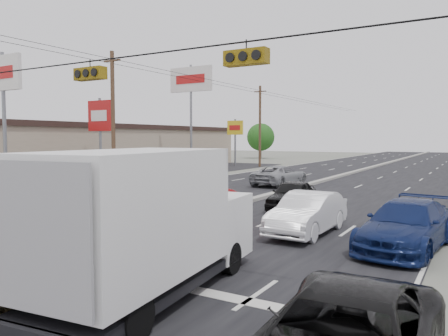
{
  "coord_description": "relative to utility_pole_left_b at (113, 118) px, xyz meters",
  "views": [
    {
      "loc": [
        11.15,
        -8.88,
        3.64
      ],
      "look_at": [
        0.68,
        8.88,
        2.2
      ],
      "focal_mm": 35.0,
      "sensor_mm": 36.0,
      "label": 1
    }
  ],
  "objects": [
    {
      "name": "pole_sign_near",
      "position": [
        -2.5,
        -7.0,
        1.91
      ],
      "size": [
        3.5,
        0.25,
        9.0
      ],
      "color": "slate",
      "rests_on": "ground"
    },
    {
      "name": "queue_car_a",
      "position": [
        15.5,
        -3.26,
        -4.37
      ],
      "size": [
        2.1,
        4.44,
        1.47
      ],
      "primitive_type": "imported",
      "rotation": [
        0.0,
        0.0,
        0.09
      ],
      "color": "black",
      "rests_on": "ground"
    },
    {
      "name": "tree_left_far",
      "position": [
        -9.5,
        45.0,
        -1.39
      ],
      "size": [
        4.8,
        4.8,
        6.12
      ],
      "color": "#382619",
      "rests_on": "ground"
    },
    {
      "name": "center_median",
      "position": [
        12.5,
        15.0,
        -5.01
      ],
      "size": [
        0.5,
        160.0,
        0.2
      ],
      "primitive_type": "cube",
      "color": "gray",
      "rests_on": "ground"
    },
    {
      "name": "oncoming_far",
      "position": [
        10.6,
        6.59,
        -4.35
      ],
      "size": [
        3.02,
        5.65,
        1.51
      ],
      "primitive_type": "imported",
      "rotation": [
        0.0,
        0.0,
        3.05
      ],
      "color": "gray",
      "rests_on": "ground"
    },
    {
      "name": "queue_car_b",
      "position": [
        18.09,
        -8.23,
        -4.33
      ],
      "size": [
        1.77,
        4.75,
        1.55
      ],
      "primitive_type": "imported",
      "rotation": [
        0.0,
        0.0,
        -0.03
      ],
      "color": "white",
      "rests_on": "ground"
    },
    {
      "name": "utility_pole_left_c",
      "position": [
        0.0,
        25.0,
        0.0
      ],
      "size": [
        1.6,
        0.3,
        10.0
      ],
      "color": "#422D1E",
      "rests_on": "ground"
    },
    {
      "name": "road_surface",
      "position": [
        12.5,
        15.0,
        -5.11
      ],
      "size": [
        20.0,
        160.0,
        0.02
      ],
      "primitive_type": "cube",
      "color": "black",
      "rests_on": "ground"
    },
    {
      "name": "pole_sign_billboard",
      "position": [
        -2.0,
        13.0,
        3.76
      ],
      "size": [
        5.0,
        0.25,
        11.0
      ],
      "color": "slate",
      "rests_on": "ground"
    },
    {
      "name": "tan_sedan",
      "position": [
        15.5,
        -17.28,
        -4.27
      ],
      "size": [
        2.86,
        5.98,
        1.68
      ],
      "primitive_type": "imported",
      "rotation": [
        0.0,
        0.0,
        -0.09
      ],
      "color": "olive",
      "rests_on": "ground"
    },
    {
      "name": "box_truck",
      "position": [
        17.25,
        -16.35,
        -3.38
      ],
      "size": [
        3.01,
        6.85,
        3.37
      ],
      "rotation": [
        0.0,
        0.0,
        0.11
      ],
      "color": "black",
      "rests_on": "ground"
    },
    {
      "name": "pole_sign_far",
      "position": [
        -3.5,
        25.0,
        -0.7
      ],
      "size": [
        2.2,
        0.25,
        6.0
      ],
      "color": "slate",
      "rests_on": "ground"
    },
    {
      "name": "oncoming_near",
      "position": [
        7.25,
        -1.95,
        -4.33
      ],
      "size": [
        2.38,
        5.44,
        1.55
      ],
      "primitive_type": "imported",
      "rotation": [
        0.0,
        0.0,
        3.1
      ],
      "color": "black",
      "rests_on": "ground"
    },
    {
      "name": "pole_sign_mid",
      "position": [
        -4.5,
        3.0,
        0.01
      ],
      "size": [
        2.6,
        0.25,
        7.0
      ],
      "color": "slate",
      "rests_on": "ground"
    },
    {
      "name": "queue_car_d",
      "position": [
        21.65,
        -8.82,
        -4.32
      ],
      "size": [
        2.84,
        5.63,
        1.57
      ],
      "primitive_type": "imported",
      "rotation": [
        0.0,
        0.0,
        -0.12
      ],
      "color": "#0F1C4D",
      "rests_on": "ground"
    },
    {
      "name": "red_sedan",
      "position": [
        13.9,
        -9.41,
        -4.32
      ],
      "size": [
        2.04,
        4.9,
        1.58
      ],
      "primitive_type": "imported",
      "rotation": [
        0.0,
        0.0,
        -0.08
      ],
      "color": "#9A090F",
      "rests_on": "ground"
    },
    {
      "name": "ground",
      "position": [
        12.5,
        -15.0,
        -5.11
      ],
      "size": [
        200.0,
        200.0,
        0.0
      ],
      "primitive_type": "plane",
      "color": "#606356",
      "rests_on": "ground"
    },
    {
      "name": "utility_pole_left_b",
      "position": [
        0.0,
        0.0,
        0.0
      ],
      "size": [
        1.6,
        0.3,
        10.0
      ],
      "color": "#422D1E",
      "rests_on": "ground"
    },
    {
      "name": "traffic_signals",
      "position": [
        13.9,
        -15.0,
        0.39
      ],
      "size": [
        25.0,
        0.3,
        0.54
      ],
      "color": "black",
      "rests_on": "ground"
    },
    {
      "name": "strip_mall",
      "position": [
        -13.5,
        10.0,
        -2.81
      ],
      "size": [
        12.0,
        42.0,
        4.6
      ],
      "primitive_type": "cube",
      "color": "tan",
      "rests_on": "ground"
    },
    {
      "name": "parking_lot",
      "position": [
        -4.5,
        10.0,
        -5.11
      ],
      "size": [
        10.0,
        42.0,
        0.02
      ],
      "primitive_type": "cube",
      "color": "black",
      "rests_on": "ground"
    }
  ]
}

